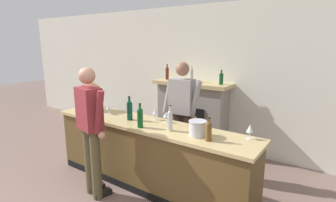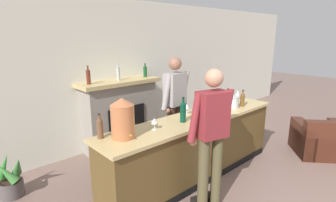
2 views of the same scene
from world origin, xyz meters
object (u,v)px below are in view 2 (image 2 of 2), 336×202
(armchair_black, at_px, (323,141))
(wine_bottle_riesling_slim, at_px, (242,99))
(wine_bottle_port_short, at_px, (100,127))
(wine_bottle_chardonnay_pale, at_px, (210,110))
(person_customer, at_px, (211,135))
(wine_bottle_rose_blush, at_px, (183,111))
(wine_glass_near_bucket, at_px, (187,107))
(wine_glass_by_dispenser, at_px, (238,93))
(wine_glass_back_row, at_px, (154,121))
(potted_plant_corner, at_px, (11,180))
(copper_dispenser, at_px, (123,118))
(wine_bottle_merlot_tall, at_px, (220,103))
(wine_glass_mid_counter, at_px, (197,105))
(fireplace_stone, at_px, (120,114))
(ice_bucket_steel, at_px, (232,102))
(person_bartender, at_px, (175,105))

(armchair_black, distance_m, wine_bottle_riesling_slim, 1.73)
(wine_bottle_port_short, height_order, wine_bottle_chardonnay_pale, wine_bottle_chardonnay_pale)
(person_customer, xyz_separation_m, wine_bottle_rose_blush, (0.13, 0.59, 0.14))
(armchair_black, relative_size, wine_glass_near_bucket, 7.02)
(wine_bottle_chardonnay_pale, bearing_deg, armchair_black, -21.46)
(wine_glass_by_dispenser, relative_size, wine_glass_back_row, 1.13)
(potted_plant_corner, relative_size, copper_dispenser, 1.23)
(person_customer, height_order, wine_bottle_merlot_tall, person_customer)
(wine_bottle_riesling_slim, xyz_separation_m, wine_glass_by_dispenser, (0.36, 0.33, -0.00))
(wine_bottle_riesling_slim, relative_size, wine_glass_near_bucket, 1.69)
(wine_glass_mid_counter, bearing_deg, copper_dispenser, -175.17)
(wine_bottle_chardonnay_pale, xyz_separation_m, wine_glass_by_dispenser, (1.32, 0.40, -0.02))
(wine_glass_back_row, bearing_deg, wine_bottle_riesling_slim, -4.28)
(wine_bottle_port_short, bearing_deg, wine_glass_by_dispenser, -0.14)
(wine_bottle_port_short, height_order, wine_glass_back_row, wine_bottle_port_short)
(fireplace_stone, xyz_separation_m, ice_bucket_steel, (1.06, -1.72, 0.38))
(wine_bottle_merlot_tall, bearing_deg, armchair_black, -28.62)
(person_customer, bearing_deg, copper_dispenser, 139.37)
(wine_bottle_riesling_slim, xyz_separation_m, wine_bottle_merlot_tall, (-0.56, 0.04, 0.02))
(person_bartender, bearing_deg, wine_glass_near_bucket, -112.23)
(wine_bottle_port_short, distance_m, wine_bottle_chardonnay_pale, 1.53)
(wine_glass_back_row, bearing_deg, wine_bottle_chardonnay_pale, -14.17)
(person_customer, bearing_deg, wine_bottle_rose_blush, 77.46)
(wine_bottle_riesling_slim, relative_size, wine_bottle_chardonnay_pale, 0.86)
(person_bartender, xyz_separation_m, wine_bottle_chardonnay_pale, (-0.13, -0.83, 0.12))
(armchair_black, distance_m, ice_bucket_steel, 1.89)
(copper_dispenser, relative_size, wine_glass_by_dispenser, 2.73)
(armchair_black, xyz_separation_m, wine_bottle_riesling_slim, (-1.22, 0.93, 0.81))
(wine_glass_by_dispenser, bearing_deg, fireplace_stone, 137.57)
(potted_plant_corner, bearing_deg, person_customer, -47.57)
(person_bartender, distance_m, wine_bottle_port_short, 1.65)
(wine_bottle_rose_blush, bearing_deg, potted_plant_corner, 144.88)
(potted_plant_corner, bearing_deg, wine_bottle_merlot_tall, -27.80)
(person_customer, relative_size, copper_dispenser, 3.69)
(person_customer, bearing_deg, person_bartender, 63.88)
(ice_bucket_steel, bearing_deg, wine_glass_back_row, 177.86)
(wine_bottle_rose_blush, height_order, wine_glass_mid_counter, wine_bottle_rose_blush)
(wine_bottle_chardonnay_pale, relative_size, wine_glass_near_bucket, 1.98)
(ice_bucket_steel, height_order, wine_glass_near_bucket, ice_bucket_steel)
(wine_bottle_chardonnay_pale, bearing_deg, wine_glass_near_bucket, 97.90)
(person_customer, relative_size, person_bartender, 0.99)
(wine_bottle_rose_blush, xyz_separation_m, wine_glass_by_dispenser, (1.67, 0.23, -0.03))
(wine_bottle_port_short, distance_m, wine_glass_mid_counter, 1.62)
(armchair_black, bearing_deg, wine_bottle_merlot_tall, 151.38)
(armchair_black, bearing_deg, wine_glass_mid_counter, 148.84)
(wine_glass_by_dispenser, bearing_deg, wine_glass_back_row, -174.81)
(person_customer, distance_m, ice_bucket_steel, 1.38)
(fireplace_stone, relative_size, wine_bottle_port_short, 5.49)
(fireplace_stone, distance_m, armchair_black, 3.70)
(ice_bucket_steel, height_order, wine_bottle_port_short, wine_bottle_port_short)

